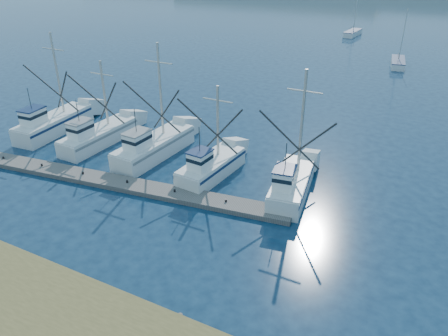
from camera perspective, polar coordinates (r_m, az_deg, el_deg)
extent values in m
plane|color=#0C1F35|center=(26.55, -5.88, -11.68)|extent=(500.00, 500.00, 0.00)
cube|color=#635D59|center=(34.63, -13.90, -1.85)|extent=(27.60, 5.29, 0.37)
cube|color=silver|center=(45.87, -21.26, 5.31)|extent=(3.10, 8.70, 1.55)
cube|color=white|center=(44.06, -23.64, 6.11)|extent=(1.60, 2.18, 1.50)
cylinder|color=#B7B2A8|center=(45.38, -20.93, 11.40)|extent=(0.22, 0.22, 7.76)
cube|color=silver|center=(41.78, -15.98, 3.92)|extent=(2.59, 8.22, 1.40)
cube|color=white|center=(39.89, -18.22, 4.72)|extent=(1.41, 2.03, 1.50)
cylinder|color=#B7B2A8|center=(41.46, -15.36, 9.32)|extent=(0.22, 0.22, 6.01)
cube|color=silver|center=(38.27, -9.06, 2.58)|extent=(2.99, 8.69, 1.55)
cube|color=white|center=(36.08, -11.25, 3.45)|extent=(1.55, 2.17, 1.50)
cylinder|color=#B7B2A8|center=(37.66, -8.30, 9.99)|extent=(0.22, 0.22, 7.94)
cube|color=silver|center=(34.62, -1.66, -0.06)|extent=(2.90, 6.91, 1.35)
cube|color=white|center=(32.64, -3.15, 0.91)|extent=(1.48, 1.75, 1.50)
cylinder|color=#B7B2A8|center=(34.05, -0.81, 6.06)|extent=(0.22, 0.22, 5.77)
cube|color=silver|center=(32.48, 8.83, -2.33)|extent=(3.34, 7.43, 1.43)
cube|color=white|center=(30.24, 7.87, -1.48)|extent=(1.58, 1.93, 1.50)
cylinder|color=#B7B2A8|center=(31.58, 10.16, 5.85)|extent=(0.22, 0.22, 7.68)
cube|color=silver|center=(71.92, 21.75, 12.63)|extent=(2.71, 6.62, 0.90)
cylinder|color=#B7B2A8|center=(71.41, 22.36, 15.79)|extent=(0.12, 0.12, 7.20)
cube|color=silver|center=(93.46, 16.45, 16.52)|extent=(2.44, 6.47, 0.90)
cylinder|color=#B7B2A8|center=(93.13, 16.84, 18.98)|extent=(0.12, 0.12, 7.20)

